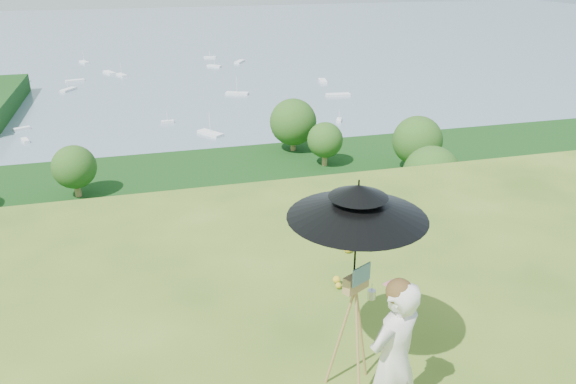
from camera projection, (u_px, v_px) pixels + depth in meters
name	position (u px, v px, depth m)	size (l,w,h in m)	color
forest_slope	(209.00, 378.00, 47.42)	(140.00, 56.00, 22.00)	#0E340E
shoreline_tier	(177.00, 238.00, 85.71)	(170.00, 28.00, 8.00)	#736C5C
bay_water	(144.00, 54.00, 231.61)	(700.00, 700.00, 0.00)	slate
slope_trees	(199.00, 231.00, 41.94)	(110.00, 50.00, 6.00)	#245419
harbor_town	(174.00, 200.00, 83.17)	(110.00, 22.00, 5.00)	silver
moored_boats	(106.00, 99.00, 158.27)	(140.00, 140.00, 0.70)	white
painter	(393.00, 360.00, 4.92)	(0.58, 0.38, 1.59)	silver
field_easel	(353.00, 328.00, 5.44)	(0.55, 0.55, 1.45)	#AE7549
sun_umbrella	(356.00, 235.00, 5.07)	(1.27, 1.27, 1.08)	black
painter_cap	(400.00, 287.00, 4.63)	(0.22, 0.27, 0.10)	#DC7987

